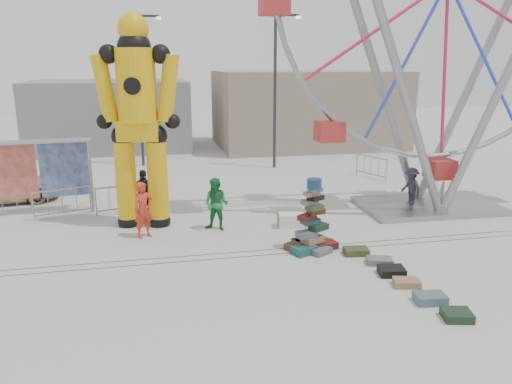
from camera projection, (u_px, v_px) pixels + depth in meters
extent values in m
plane|color=#9E9E99|center=(283.00, 262.00, 14.36)|extent=(90.00, 90.00, 0.00)
cube|color=#47443F|center=(278.00, 254.00, 14.93)|extent=(40.00, 0.04, 0.01)
cube|color=#47443F|center=(275.00, 249.00, 15.31)|extent=(40.00, 0.04, 0.01)
cube|color=gray|center=(306.00, 109.00, 34.07)|extent=(12.00, 8.00, 5.00)
cube|color=gray|center=(112.00, 114.00, 33.41)|extent=(10.00, 8.00, 4.40)
cylinder|color=#2D2D30|center=(275.00, 93.00, 26.26)|extent=(0.16, 0.16, 8.00)
cube|color=#2D2D30|center=(287.00, 15.00, 25.40)|extent=(1.20, 0.15, 0.12)
cube|color=silver|center=(298.00, 17.00, 25.55)|extent=(0.25, 0.25, 0.12)
cylinder|color=#2D2D30|center=(139.00, 92.00, 26.73)|extent=(0.16, 0.16, 8.00)
cube|color=#2D2D30|center=(147.00, 16.00, 25.87)|extent=(1.20, 0.15, 0.12)
cube|color=silver|center=(159.00, 18.00, 26.02)|extent=(0.25, 0.25, 0.12)
cube|color=#1C4F55|center=(304.00, 250.00, 14.94)|extent=(0.86, 0.74, 0.24)
cube|color=#551617|center=(326.00, 245.00, 15.36)|extent=(0.76, 0.60, 0.22)
cube|color=#4F2F19|center=(295.00, 246.00, 15.32)|extent=(0.77, 0.70, 0.20)
cube|color=#3E4422|center=(316.00, 241.00, 15.73)|extent=(0.75, 0.61, 0.22)
cube|color=slate|center=(321.00, 251.00, 14.93)|extent=(0.74, 0.66, 0.18)
cube|color=black|center=(303.00, 242.00, 15.68)|extent=(0.68, 0.54, 0.20)
cube|color=#9C764F|center=(313.00, 239.00, 15.21)|extent=(0.76, 0.66, 0.20)
cube|color=slate|center=(306.00, 234.00, 15.07)|extent=(0.63, 0.48, 0.18)
cube|color=#1C3321|center=(318.00, 227.00, 15.20)|extent=(0.67, 0.59, 0.18)
cube|color=#1C4F55|center=(310.00, 221.00, 15.18)|extent=(0.62, 0.50, 0.16)
cube|color=#551617|center=(307.00, 217.00, 15.02)|extent=(0.64, 0.59, 0.16)
cube|color=#4F2F19|center=(316.00, 211.00, 15.09)|extent=(0.55, 0.43, 0.16)
cube|color=#3E4422|center=(315.00, 207.00, 14.91)|extent=(0.61, 0.53, 0.14)
cube|color=slate|center=(310.00, 202.00, 14.93)|extent=(0.51, 0.39, 0.14)
cube|color=black|center=(316.00, 198.00, 14.92)|extent=(0.54, 0.48, 0.13)
cube|color=#9C764F|center=(312.00, 194.00, 14.86)|extent=(0.49, 0.39, 0.13)
cube|color=slate|center=(315.00, 190.00, 14.81)|extent=(0.50, 0.44, 0.11)
cylinder|color=navy|center=(314.00, 184.00, 14.77)|extent=(0.43, 0.43, 0.29)
sphere|color=black|center=(129.00, 221.00, 17.52)|extent=(0.75, 0.75, 0.75)
cylinder|color=gold|center=(126.00, 182.00, 17.16)|extent=(0.69, 0.69, 3.16)
sphere|color=black|center=(123.00, 136.00, 16.76)|extent=(0.79, 0.79, 0.79)
sphere|color=black|center=(160.00, 221.00, 17.55)|extent=(0.75, 0.75, 0.75)
cylinder|color=gold|center=(158.00, 182.00, 17.19)|extent=(0.69, 0.69, 3.16)
sphere|color=black|center=(156.00, 136.00, 16.79)|extent=(0.79, 0.79, 0.79)
cube|color=gold|center=(139.00, 130.00, 16.73)|extent=(1.50, 1.03, 0.69)
cylinder|color=gold|center=(136.00, 85.00, 16.35)|extent=(1.28, 1.28, 2.37)
sphere|color=black|center=(134.00, 48.00, 16.06)|extent=(1.09, 1.09, 1.09)
sphere|color=gold|center=(133.00, 28.00, 15.91)|extent=(0.99, 0.99, 0.99)
sphere|color=black|center=(108.00, 54.00, 16.08)|extent=(0.63, 0.63, 0.63)
cylinder|color=gold|center=(105.00, 88.00, 16.35)|extent=(0.89, 0.65, 2.22)
sphere|color=black|center=(104.00, 121.00, 16.62)|extent=(0.51, 0.51, 0.51)
sphere|color=black|center=(161.00, 54.00, 16.13)|extent=(0.63, 0.63, 0.63)
cylinder|color=gold|center=(168.00, 88.00, 16.41)|extent=(0.89, 0.65, 2.22)
sphere|color=black|center=(173.00, 121.00, 16.68)|extent=(0.51, 0.51, 0.51)
cube|color=gray|center=(428.00, 206.00, 19.58)|extent=(5.32, 3.30, 0.21)
cylinder|color=gray|center=(407.00, 103.00, 17.38)|extent=(3.64, 0.43, 8.47)
cylinder|color=gray|center=(494.00, 102.00, 17.95)|extent=(3.64, 0.43, 8.47)
cylinder|color=gray|center=(385.00, 100.00, 19.16)|extent=(3.64, 0.43, 8.47)
cylinder|color=gray|center=(464.00, 99.00, 19.74)|extent=(3.64, 0.43, 8.47)
cube|color=#AB2624|center=(431.00, 169.00, 19.21)|extent=(0.97, 0.97, 0.73)
cylinder|color=gray|center=(91.00, 175.00, 19.03)|extent=(0.09, 0.09, 2.76)
cube|color=gray|center=(35.00, 142.00, 18.20)|extent=(3.89, 0.89, 0.07)
cube|color=maroon|center=(11.00, 173.00, 18.24)|extent=(1.74, 0.14, 2.02)
cube|color=navy|center=(65.00, 170.00, 18.72)|extent=(1.74, 0.14, 2.02)
cube|color=silver|center=(291.00, 220.00, 17.36)|extent=(1.07, 0.73, 0.46)
cube|color=#3E4422|center=(356.00, 251.00, 14.87)|extent=(0.78, 0.56, 0.20)
cube|color=slate|center=(379.00, 261.00, 14.19)|extent=(0.81, 0.64, 0.17)
cube|color=black|center=(392.00, 271.00, 13.45)|extent=(0.77, 0.67, 0.22)
cube|color=#9C764F|center=(407.00, 283.00, 12.77)|extent=(0.75, 0.60, 0.18)
cube|color=slate|center=(430.00, 298.00, 11.89)|extent=(0.78, 0.57, 0.22)
cube|color=#1C3321|center=(457.00, 315.00, 11.12)|extent=(0.74, 0.68, 0.20)
imported|color=red|center=(143.00, 210.00, 16.16)|extent=(0.81, 0.73, 1.85)
imported|color=#1C7139|center=(216.00, 204.00, 16.88)|extent=(1.11, 1.04, 1.81)
imported|color=black|center=(144.00, 194.00, 18.13)|extent=(1.09, 0.51, 1.82)
imported|color=#282734|center=(411.00, 188.00, 19.53)|extent=(0.73, 1.11, 1.61)
imported|color=tan|center=(4.00, 187.00, 20.39)|extent=(4.64, 2.65, 1.22)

